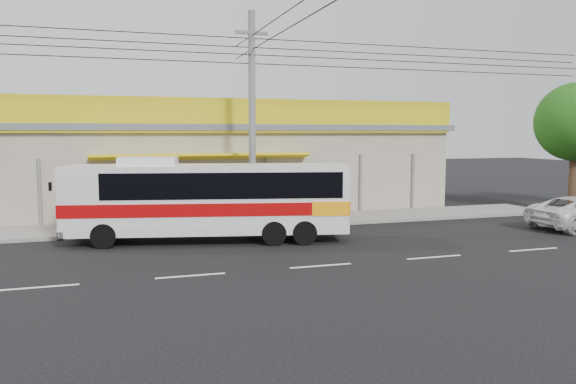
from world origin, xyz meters
name	(u,v)px	position (x,y,z in m)	size (l,w,h in m)	color
ground	(295,250)	(0.00, 0.00, 0.00)	(120.00, 120.00, 0.00)	black
sidewalk	(253,222)	(0.00, 6.00, 0.07)	(30.00, 3.20, 0.15)	slate
lane_markings	(321,266)	(0.00, -2.50, 0.00)	(50.00, 0.12, 0.01)	silver
storefront_building	(228,166)	(-0.01, 11.54, 2.30)	(22.60, 9.20, 5.70)	gray
coach_bus	(212,196)	(-2.48, 2.44, 1.72)	(10.65, 4.40, 3.21)	silver
motorbike_red	(169,213)	(-3.75, 5.90, 0.69)	(0.71, 2.04, 1.07)	maroon
utility_pole	(252,50)	(-0.26, 5.06, 7.58)	(34.00, 14.00, 9.19)	slate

